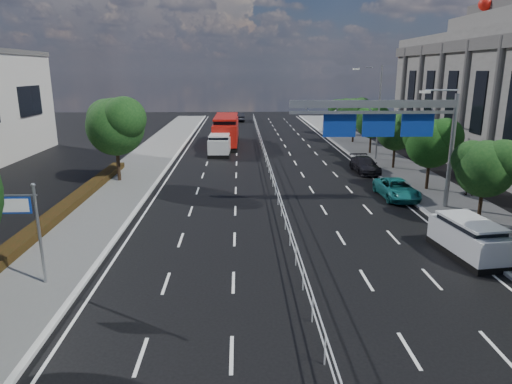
{
  "coord_description": "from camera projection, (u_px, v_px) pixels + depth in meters",
  "views": [
    {
      "loc": [
        -2.49,
        -17.4,
        8.57
      ],
      "look_at": [
        -1.65,
        5.57,
        2.4
      ],
      "focal_mm": 32.0,
      "sensor_mm": 36.0,
      "label": 1
    }
  ],
  "objects": [
    {
      "name": "toilet_sign",
      "position": [
        26.0,
        217.0,
        17.96
      ],
      "size": [
        1.62,
        0.18,
        4.34
      ],
      "color": "gray",
      "rests_on": "ground"
    },
    {
      "name": "hedge_near",
      "position": [
        30.0,
        235.0,
        23.37
      ],
      "size": [
        1.0,
        36.0,
        0.44
      ],
      "primitive_type": "cube",
      "color": "black",
      "rests_on": "sidewalk_near"
    },
    {
      "name": "near_car_silver",
      "position": [
        226.0,
        140.0,
        52.83
      ],
      "size": [
        2.03,
        4.25,
        1.4
      ],
      "primitive_type": "imported",
      "rotation": [
        0.0,
        0.0,
        3.23
      ],
      "color": "#A2A3A9",
      "rests_on": "ground"
    },
    {
      "name": "parked_car_teal",
      "position": [
        397.0,
        189.0,
        31.34
      ],
      "size": [
        2.24,
        4.71,
        1.3
      ],
      "primitive_type": "imported",
      "rotation": [
        0.0,
        0.0,
        0.02
      ],
      "color": "#176768",
      "rests_on": "ground"
    },
    {
      "name": "silver_minivan",
      "position": [
        469.0,
        238.0,
        21.51
      ],
      "size": [
        2.35,
        4.51,
        1.79
      ],
      "rotation": [
        0.0,
        0.0,
        0.13
      ],
      "color": "black",
      "rests_on": "ground"
    },
    {
      "name": "kerb_near",
      "position": [
        83.0,
        283.0,
        18.77
      ],
      "size": [
        0.25,
        140.0,
        0.15
      ],
      "primitive_type": "cube",
      "color": "silver",
      "rests_on": "ground"
    },
    {
      "name": "ground",
      "position": [
        300.0,
        281.0,
        19.11
      ],
      "size": [
        160.0,
        160.0,
        0.0
      ],
      "primitive_type": "plane",
      "color": "black",
      "rests_on": "ground"
    },
    {
      "name": "parked_car_dark",
      "position": [
        365.0,
        165.0,
        39.24
      ],
      "size": [
        1.97,
        4.58,
        1.31
      ],
      "primitive_type": "imported",
      "rotation": [
        0.0,
        0.0,
        0.03
      ],
      "color": "black",
      "rests_on": "ground"
    },
    {
      "name": "kerb_far",
      "position": [
        510.0,
        276.0,
        19.4
      ],
      "size": [
        0.25,
        140.0,
        0.15
      ],
      "primitive_type": "cube",
      "color": "silver",
      "rests_on": "ground"
    },
    {
      "name": "far_tree_d",
      "position": [
        432.0,
        141.0,
        32.52
      ],
      "size": [
        3.85,
        3.59,
        5.34
      ],
      "color": "black",
      "rests_on": "ground"
    },
    {
      "name": "far_tree_c",
      "position": [
        486.0,
        165.0,
        25.35
      ],
      "size": [
        3.52,
        3.28,
        4.94
      ],
      "color": "black",
      "rests_on": "ground"
    },
    {
      "name": "pedestrian_b",
      "position": [
        469.0,
        182.0,
        31.62
      ],
      "size": [
        1.07,
        1.0,
        1.75
      ],
      "primitive_type": "imported",
      "rotation": [
        0.0,
        0.0,
        2.61
      ],
      "color": "gray",
      "rests_on": "sidewalk_far"
    },
    {
      "name": "near_tree_back",
      "position": [
        116.0,
        123.0,
        34.84
      ],
      "size": [
        4.84,
        4.51,
        6.69
      ],
      "color": "black",
      "rests_on": "ground"
    },
    {
      "name": "median_fence",
      "position": [
        268.0,
        163.0,
        40.69
      ],
      "size": [
        0.05,
        85.0,
        1.02
      ],
      "color": "silver",
      "rests_on": "ground"
    },
    {
      "name": "white_minivan",
      "position": [
        220.0,
        144.0,
        47.43
      ],
      "size": [
        2.32,
        5.05,
        2.16
      ],
      "rotation": [
        0.0,
        0.0,
        -0.04
      ],
      "color": "black",
      "rests_on": "ground"
    },
    {
      "name": "red_bus",
      "position": [
        226.0,
        130.0,
        53.49
      ],
      "size": [
        2.87,
        11.46,
        3.41
      ],
      "rotation": [
        0.0,
        0.0,
        -0.01
      ],
      "color": "black",
      "rests_on": "ground"
    },
    {
      "name": "streetlight_far",
      "position": [
        376.0,
        106.0,
        43.22
      ],
      "size": [
        2.78,
        2.4,
        9.0
      ],
      "color": "gray",
      "rests_on": "ground"
    },
    {
      "name": "far_tree_g",
      "position": [
        355.0,
        112.0,
        54.22
      ],
      "size": [
        3.96,
        3.69,
        5.45
      ],
      "color": "black",
      "rests_on": "ground"
    },
    {
      "name": "far_tree_e",
      "position": [
        397.0,
        129.0,
        39.79
      ],
      "size": [
        3.63,
        3.38,
        5.13
      ],
      "color": "black",
      "rests_on": "ground"
    },
    {
      "name": "far_tree_f",
      "position": [
        372.0,
        121.0,
        47.05
      ],
      "size": [
        3.52,
        3.28,
        5.02
      ],
      "color": "black",
      "rests_on": "ground"
    },
    {
      "name": "overhead_gantry",
      "position": [
        392.0,
        120.0,
        27.59
      ],
      "size": [
        10.24,
        0.38,
        7.45
      ],
      "color": "gray",
      "rests_on": "ground"
    },
    {
      "name": "sidewalk_near",
      "position": [
        21.0,
        284.0,
        18.69
      ],
      "size": [
        5.0,
        140.0,
        0.14
      ],
      "primitive_type": "cube",
      "color": "slate",
      "rests_on": "ground"
    },
    {
      "name": "far_tree_h",
      "position": [
        341.0,
        109.0,
        61.55
      ],
      "size": [
        3.41,
        3.18,
        4.91
      ],
      "color": "black",
      "rests_on": "ground"
    },
    {
      "name": "near_car_dark",
      "position": [
        239.0,
        117.0,
        78.68
      ],
      "size": [
        1.91,
        4.55,
        1.46
      ],
      "primitive_type": "imported",
      "rotation": [
        0.0,
        0.0,
        3.22
      ],
      "color": "black",
      "rests_on": "ground"
    }
  ]
}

